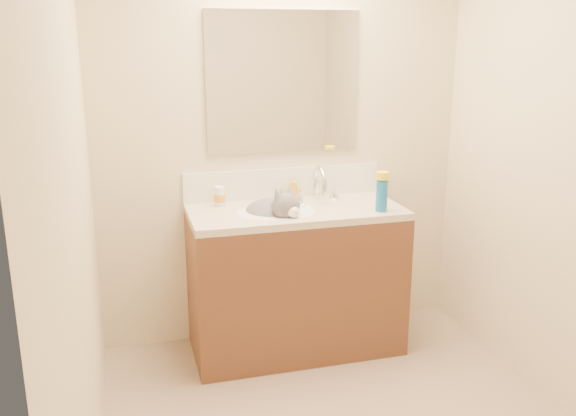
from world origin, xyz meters
TOP-DOWN VIEW (x-y plane):
  - room_shell at (0.00, 0.00)m, footprint 2.24×2.54m
  - vanity_cabinet at (0.00, 0.97)m, footprint 1.20×0.55m
  - counter_slab at (0.00, 0.97)m, footprint 1.20×0.55m
  - basin at (-0.12, 0.94)m, footprint 0.45×0.36m
  - faucet at (0.18, 1.11)m, footprint 0.28×0.20m
  - cat at (-0.14, 0.96)m, footprint 0.42×0.44m
  - backsplash at (0.00, 1.24)m, footprint 1.20×0.02m
  - mirror at (0.00, 1.24)m, footprint 0.90×0.02m
  - pill_bottle at (-0.40, 1.15)m, footprint 0.08×0.08m
  - pill_label at (-0.40, 1.15)m, footprint 0.09×0.09m
  - silver_jar at (-0.02, 1.18)m, footprint 0.06×0.06m
  - amber_bottle at (0.05, 1.18)m, footprint 0.06×0.06m
  - toothbrush at (0.05, 1.05)m, footprint 0.02×0.14m
  - toothbrush_head at (0.05, 1.05)m, footprint 0.02×0.03m
  - spray_can at (0.44, 0.80)m, footprint 0.08×0.08m
  - spray_cap at (0.44, 0.80)m, footprint 0.09×0.09m

SIDE VIEW (x-z plane):
  - vanity_cabinet at x=0.00m, z-range 0.00..0.82m
  - basin at x=-0.12m, z-range 0.72..0.86m
  - cat at x=-0.14m, z-range 0.67..0.99m
  - counter_slab at x=0.00m, z-range 0.82..0.86m
  - toothbrush at x=0.05m, z-range 0.86..0.87m
  - toothbrush_head at x=0.05m, z-range 0.86..0.88m
  - silver_jar at x=-0.02m, z-range 0.86..0.92m
  - pill_label at x=-0.40m, z-range 0.89..0.93m
  - amber_bottle at x=0.05m, z-range 0.86..0.97m
  - pill_bottle at x=-0.40m, z-range 0.86..0.97m
  - faucet at x=0.18m, z-range 0.84..1.05m
  - spray_can at x=0.44m, z-range 0.86..1.04m
  - backsplash at x=0.00m, z-range 0.86..1.04m
  - spray_cap at x=0.44m, z-range 1.04..1.08m
  - room_shell at x=0.00m, z-range 0.23..2.75m
  - mirror at x=0.00m, z-range 1.14..1.94m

